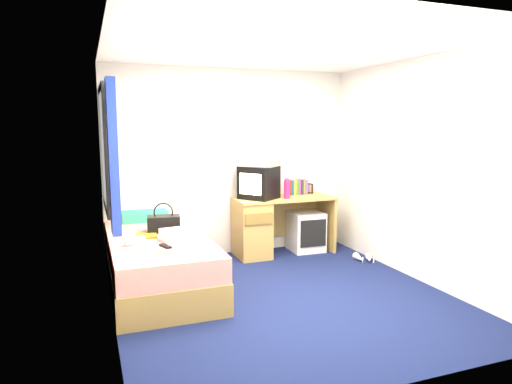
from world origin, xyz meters
name	(u,v)px	position (x,y,z in m)	size (l,w,h in m)	color
ground	(282,297)	(0.00, 0.00, 0.00)	(3.40, 3.40, 0.00)	#0C1438
room_shell	(284,150)	(0.00, 0.00, 1.45)	(3.40, 3.40, 3.40)	white
bed	(159,262)	(-1.10, 0.70, 0.27)	(1.01, 2.00, 0.54)	#B18F49
pillow	(144,215)	(-1.13, 1.60, 0.60)	(0.54, 0.34, 0.12)	teal
desk	(264,224)	(0.37, 1.44, 0.41)	(1.30, 0.55, 0.75)	#B18F49
storage_cube	(306,231)	(0.98, 1.44, 0.26)	(0.42, 0.42, 0.53)	white
crt_tv	(259,182)	(0.29, 1.44, 0.96)	(0.56, 0.57, 0.42)	black
vcr	(259,163)	(0.30, 1.44, 1.21)	(0.45, 0.32, 0.09)	#AAA9AC
book_row	(297,187)	(0.91, 1.60, 0.85)	(0.27, 0.13, 0.20)	maroon
picture_frame	(310,188)	(1.11, 1.61, 0.82)	(0.02, 0.12, 0.14)	black
pink_water_bottle	(287,189)	(0.64, 1.32, 0.87)	(0.07, 0.07, 0.24)	#CE1D5C
aerosol_can	(271,191)	(0.47, 1.46, 0.84)	(0.05, 0.05, 0.17)	white
handbag	(164,223)	(-1.00, 0.93, 0.63)	(0.37, 0.24, 0.32)	black
towel	(179,235)	(-0.92, 0.50, 0.59)	(0.33, 0.27, 0.11)	silver
magazine	(147,235)	(-1.21, 0.78, 0.55)	(0.21, 0.28, 0.01)	yellow
water_bottle	(134,241)	(-1.36, 0.48, 0.58)	(0.07, 0.07, 0.20)	white
colour_swatch_fan	(164,251)	(-1.13, 0.12, 0.55)	(0.22, 0.06, 0.01)	gold
remote_control	(165,246)	(-1.10, 0.28, 0.55)	(0.05, 0.16, 0.02)	black
window_assembly	(108,152)	(-1.55, 0.90, 1.42)	(0.11, 1.42, 1.40)	silver
white_heels	(364,258)	(1.43, 0.71, 0.04)	(0.25, 0.30, 0.09)	white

